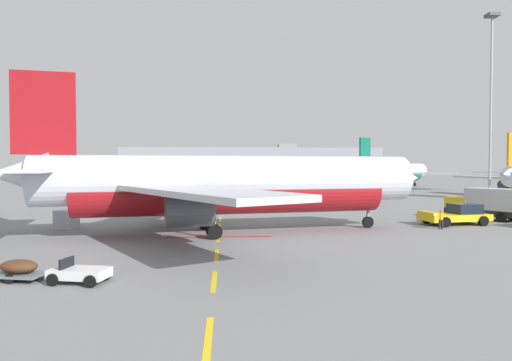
% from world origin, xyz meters
% --- Properties ---
extents(ground, '(400.00, 400.00, 0.00)m').
position_xyz_m(ground, '(40.00, 40.00, 0.00)').
color(ground, slate).
extents(apron_paint_markings, '(8.00, 94.61, 0.01)m').
position_xyz_m(apron_paint_markings, '(18.00, 36.96, 0.00)').
color(apron_paint_markings, yellow).
rests_on(apron_paint_markings, ground).
extents(airliner_foreground, '(34.69, 34.03, 12.20)m').
position_xyz_m(airliner_foreground, '(18.60, 24.04, 3.95)').
color(airliner_foreground, silver).
rests_on(airliner_foreground, ground).
extents(pushback_tug, '(6.37, 3.93, 2.08)m').
position_xyz_m(pushback_tug, '(39.65, 28.00, 0.90)').
color(pushback_tug, yellow).
rests_on(pushback_tug, ground).
extents(airliner_far_center, '(28.84, 26.84, 11.63)m').
position_xyz_m(airliner_far_center, '(59.38, 98.07, 3.77)').
color(airliner_far_center, white).
rests_on(airliner_far_center, ground).
extents(fuel_service_truck, '(6.07, 7.07, 3.14)m').
position_xyz_m(fuel_service_truck, '(44.46, 31.61, 1.65)').
color(fuel_service_truck, black).
rests_on(fuel_service_truck, ground).
extents(baggage_train, '(8.71, 3.42, 1.14)m').
position_xyz_m(baggage_train, '(8.85, 9.32, 0.52)').
color(baggage_train, silver).
rests_on(baggage_train, ground).
extents(ground_crew_worker, '(0.54, 0.52, 1.66)m').
position_xyz_m(ground_crew_worker, '(36.76, 25.03, 0.94)').
color(ground_crew_worker, '#232328').
rests_on(ground_crew_worker, ground).
extents(uld_cargo_container, '(1.87, 1.84, 1.60)m').
position_xyz_m(uld_cargo_container, '(4.95, 27.46, 0.80)').
color(uld_cargo_container, '#B7BCC6').
rests_on(uld_cargo_container, ground).
extents(apron_light_mast_far, '(1.80, 1.80, 29.05)m').
position_xyz_m(apron_light_mast_far, '(60.02, 57.39, 17.73)').
color(apron_light_mast_far, slate).
rests_on(apron_light_mast_far, ground).
extents(terminal_satellite, '(82.83, 25.97, 12.67)m').
position_xyz_m(terminal_satellite, '(27.09, 144.67, 5.55)').
color(terminal_satellite, gray).
rests_on(terminal_satellite, ground).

